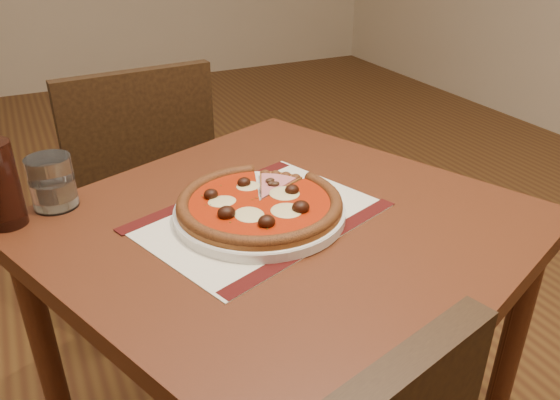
% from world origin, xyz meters
% --- Properties ---
extents(table, '(1.04, 1.04, 0.75)m').
position_xyz_m(table, '(-0.16, -0.84, 0.65)').
color(table, '#582614').
rests_on(table, ground).
extents(chair_far, '(0.46, 0.46, 0.89)m').
position_xyz_m(chair_far, '(-0.29, -0.09, 0.51)').
color(chair_far, black).
rests_on(chair_far, ground).
extents(placemat, '(0.50, 0.43, 0.00)m').
position_xyz_m(placemat, '(-0.20, -0.81, 0.75)').
color(placemat, beige).
rests_on(placemat, table).
extents(plate, '(0.32, 0.32, 0.02)m').
position_xyz_m(plate, '(-0.20, -0.81, 0.76)').
color(plate, white).
rests_on(plate, placemat).
extents(pizza, '(0.31, 0.31, 0.04)m').
position_xyz_m(pizza, '(-0.20, -0.81, 0.78)').
color(pizza, brown).
rests_on(pizza, plate).
extents(ham_slice, '(0.12, 0.12, 0.02)m').
position_xyz_m(ham_slice, '(-0.13, -0.75, 0.78)').
color(ham_slice, brown).
rests_on(ham_slice, plate).
extents(water_glass, '(0.10, 0.10, 0.10)m').
position_xyz_m(water_glass, '(-0.53, -0.60, 0.80)').
color(water_glass, white).
rests_on(water_glass, table).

